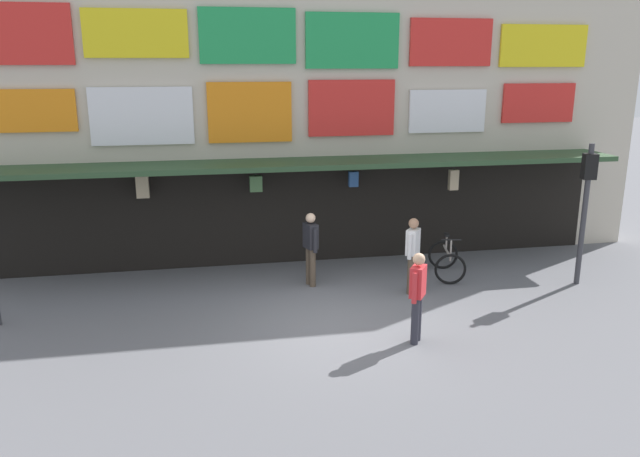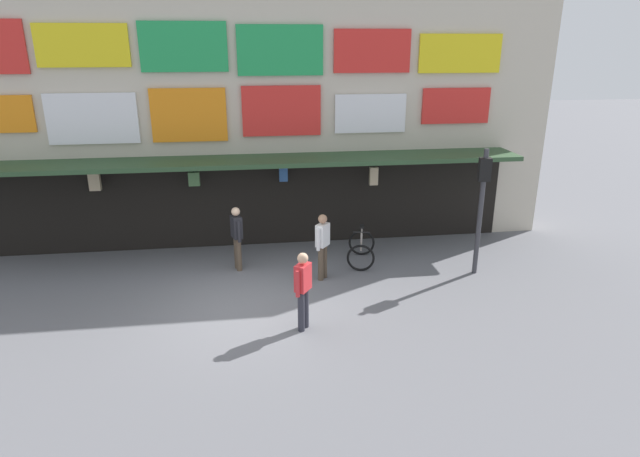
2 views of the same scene
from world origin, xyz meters
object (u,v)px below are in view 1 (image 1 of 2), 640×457
Objects in this scene: traffic_light_far at (586,192)px; pedestrian_in_black at (417,293)px; pedestrian_in_blue at (311,245)px; bicycle_parked at (447,260)px; pedestrian_in_yellow at (413,251)px.

traffic_light_far reaches higher than pedestrian_in_black.
pedestrian_in_black is (-4.65, -2.24, -1.19)m from traffic_light_far.
pedestrian_in_blue is (-5.99, 1.03, -1.19)m from traffic_light_far.
pedestrian_in_blue is at bearing 179.74° from bicycle_parked.
traffic_light_far is 4.09m from pedestrian_in_yellow.
pedestrian_in_black is at bearing -154.23° from traffic_light_far.
pedestrian_in_black is 1.00× the size of pedestrian_in_yellow.
traffic_light_far is 3.41m from bicycle_parked.
bicycle_parked is 0.77× the size of pedestrian_in_yellow.
traffic_light_far is 6.20m from pedestrian_in_blue.
pedestrian_in_blue reaches higher than bicycle_parked.
traffic_light_far is 1.90× the size of pedestrian_in_black.
bicycle_parked is 0.77× the size of pedestrian_in_black.
pedestrian_in_yellow is (0.74, 2.39, 0.00)m from pedestrian_in_black.
pedestrian_in_blue is (-3.24, 0.01, 0.55)m from bicycle_parked.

